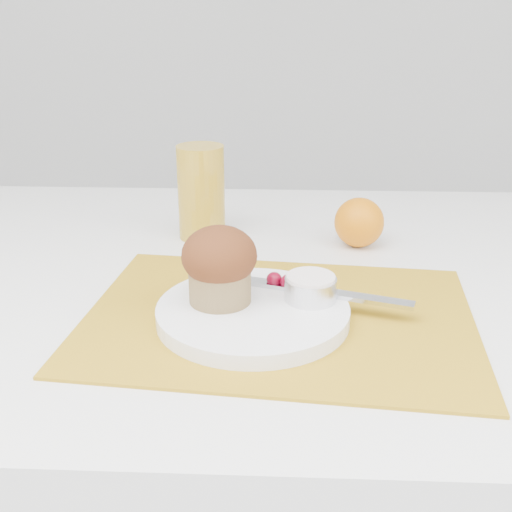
{
  "coord_description": "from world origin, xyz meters",
  "views": [
    {
      "loc": [
        -0.02,
        -0.75,
        1.09
      ],
      "look_at": [
        -0.05,
        -0.02,
        0.8
      ],
      "focal_mm": 45.0,
      "sensor_mm": 36.0,
      "label": 1
    }
  ],
  "objects_px": {
    "orange": "(359,222)",
    "table": "(292,491)",
    "juice_glass": "(201,192)",
    "muffin": "(219,264)",
    "plate": "(253,313)"
  },
  "relations": [
    {
      "from": "table",
      "to": "plate",
      "type": "xyz_separation_m",
      "value": [
        -0.05,
        -0.15,
        0.39
      ]
    },
    {
      "from": "plate",
      "to": "orange",
      "type": "distance_m",
      "value": 0.29
    },
    {
      "from": "plate",
      "to": "muffin",
      "type": "relative_size",
      "value": 2.41
    },
    {
      "from": "juice_glass",
      "to": "muffin",
      "type": "xyz_separation_m",
      "value": [
        0.05,
        -0.27,
        -0.0
      ]
    },
    {
      "from": "table",
      "to": "orange",
      "type": "relative_size",
      "value": 16.37
    },
    {
      "from": "table",
      "to": "plate",
      "type": "distance_m",
      "value": 0.42
    },
    {
      "from": "orange",
      "to": "muffin",
      "type": "xyz_separation_m",
      "value": [
        -0.18,
        -0.24,
        0.03
      ]
    },
    {
      "from": "orange",
      "to": "juice_glass",
      "type": "relative_size",
      "value": 0.51
    },
    {
      "from": "table",
      "to": "juice_glass",
      "type": "distance_m",
      "value": 0.49
    },
    {
      "from": "orange",
      "to": "juice_glass",
      "type": "xyz_separation_m",
      "value": [
        -0.24,
        0.03,
        0.03
      ]
    },
    {
      "from": "table",
      "to": "muffin",
      "type": "relative_size",
      "value": 13.2
    },
    {
      "from": "table",
      "to": "muffin",
      "type": "xyz_separation_m",
      "value": [
        -0.09,
        -0.14,
        0.44
      ]
    },
    {
      "from": "orange",
      "to": "table",
      "type": "bearing_deg",
      "value": -131.25
    },
    {
      "from": "table",
      "to": "muffin",
      "type": "height_order",
      "value": "muffin"
    },
    {
      "from": "orange",
      "to": "muffin",
      "type": "height_order",
      "value": "muffin"
    }
  ]
}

